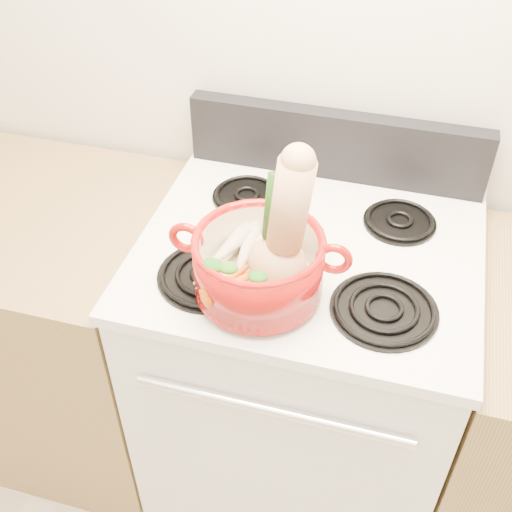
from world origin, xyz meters
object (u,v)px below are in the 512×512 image
(squash, at_px, (278,224))
(leek, at_px, (272,230))
(stove_body, at_px, (300,378))
(dutch_oven, at_px, (259,265))

(squash, distance_m, leek, 0.03)
(squash, bearing_deg, stove_body, 89.57)
(leek, bearing_deg, squash, -19.67)
(stove_body, bearing_deg, squash, -100.70)
(dutch_oven, bearing_deg, leek, 20.29)
(dutch_oven, bearing_deg, squash, -1.26)
(stove_body, relative_size, leek, 3.62)
(stove_body, height_order, squash, squash)
(stove_body, bearing_deg, dutch_oven, -111.93)
(stove_body, relative_size, squash, 3.04)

